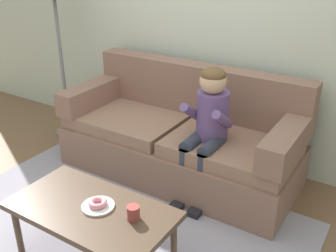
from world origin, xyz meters
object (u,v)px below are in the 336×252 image
at_px(person_child, 208,122).
at_px(mug, 133,213).
at_px(couch, 182,138).
at_px(donut, 98,203).
at_px(coffee_table, 92,213).
at_px(toy_controller, 100,195).

distance_m(person_child, mug, 1.06).
distance_m(couch, person_child, 0.53).
relative_size(donut, mug, 1.33).
height_order(coffee_table, person_child, person_child).
distance_m(coffee_table, donut, 0.09).
bearing_deg(mug, person_child, 92.10).
height_order(coffee_table, toy_controller, coffee_table).
bearing_deg(donut, coffee_table, -140.63).
bearing_deg(donut, person_child, 78.19).
bearing_deg(donut, mug, 5.73).
xyz_separation_m(person_child, toy_controller, (-0.72, -0.53, -0.65)).
bearing_deg(mug, toy_controller, 146.16).
xyz_separation_m(donut, mug, (0.26, 0.03, 0.01)).
bearing_deg(person_child, donut, -101.81).
bearing_deg(person_child, mug, -87.90).
distance_m(donut, mug, 0.26).
xyz_separation_m(person_child, donut, (-0.22, -1.06, -0.21)).
xyz_separation_m(couch, toy_controller, (-0.36, -0.74, -0.32)).
relative_size(coffee_table, donut, 8.95).
xyz_separation_m(couch, coffee_table, (0.10, -1.30, 0.04)).
bearing_deg(person_child, couch, 149.67).
distance_m(coffee_table, toy_controller, 0.81).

